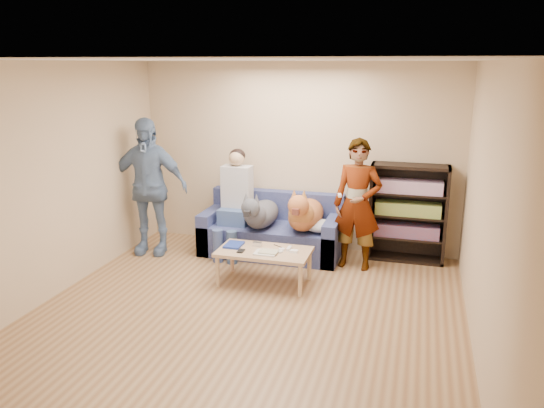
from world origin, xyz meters
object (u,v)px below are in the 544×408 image
(person_standing_left, at_px, (148,187))
(camera_silver, at_px, (257,244))
(dog_tan, at_px, (305,213))
(person_seated, at_px, (235,199))
(sofa, at_px, (272,233))
(dog_gray, at_px, (260,213))
(notebook_blue, at_px, (234,245))
(coffee_table, at_px, (264,254))
(person_standing_right, at_px, (357,205))
(bookshelf, at_px, (408,211))

(person_standing_left, relative_size, camera_silver, 17.11)
(dog_tan, bearing_deg, camera_silver, -118.28)
(camera_silver, relative_size, person_seated, 0.07)
(sofa, relative_size, dog_gray, 1.53)
(camera_silver, height_order, dog_gray, dog_gray)
(sofa, height_order, person_seated, person_seated)
(notebook_blue, distance_m, person_seated, 0.99)
(notebook_blue, height_order, camera_silver, camera_silver)
(notebook_blue, relative_size, coffee_table, 0.24)
(person_standing_right, relative_size, coffee_table, 1.53)
(bookshelf, bearing_deg, coffee_table, -141.01)
(notebook_blue, distance_m, sofa, 1.04)
(person_seated, bearing_deg, dog_gray, -17.51)
(camera_silver, xyz_separation_m, bookshelf, (1.72, 1.18, 0.23))
(person_seated, relative_size, dog_gray, 1.18)
(camera_silver, bearing_deg, person_standing_left, 163.74)
(camera_silver, height_order, sofa, sofa)
(person_standing_right, relative_size, notebook_blue, 6.45)
(camera_silver, distance_m, sofa, 0.96)
(camera_silver, relative_size, sofa, 0.06)
(person_seated, distance_m, coffee_table, 1.23)
(notebook_blue, distance_m, dog_gray, 0.79)
(coffee_table, bearing_deg, dog_tan, 71.75)
(camera_silver, distance_m, bookshelf, 2.10)
(person_seated, relative_size, coffee_table, 1.34)
(dog_tan, bearing_deg, dog_gray, -172.59)
(person_seated, bearing_deg, dog_tan, -2.82)
(dog_tan, bearing_deg, notebook_blue, -129.62)
(coffee_table, bearing_deg, camera_silver, 135.00)
(person_standing_right, relative_size, bookshelf, 1.29)
(sofa, distance_m, coffee_table, 1.08)
(person_standing_right, bearing_deg, bookshelf, 42.83)
(person_standing_right, bearing_deg, dog_gray, -172.98)
(coffee_table, height_order, bookshelf, bookshelf)
(person_standing_right, relative_size, dog_tan, 1.42)
(person_standing_left, height_order, sofa, person_standing_left)
(camera_silver, relative_size, dog_gray, 0.09)
(person_standing_right, bearing_deg, person_seated, -177.51)
(notebook_blue, bearing_deg, person_standing_right, 29.50)
(person_seated, height_order, dog_tan, person_seated)
(sofa, relative_size, person_seated, 1.29)
(person_standing_right, relative_size, sofa, 0.88)
(notebook_blue, distance_m, camera_silver, 0.29)
(person_standing_right, height_order, camera_silver, person_standing_right)
(person_standing_right, bearing_deg, sofa, 175.03)
(person_standing_right, xyz_separation_m, camera_silver, (-1.10, -0.71, -0.39))
(dog_tan, distance_m, bookshelf, 1.37)
(bookshelf, bearing_deg, notebook_blue, -148.09)
(person_seated, xyz_separation_m, coffee_table, (0.70, -0.94, -0.40))
(notebook_blue, height_order, person_seated, person_seated)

